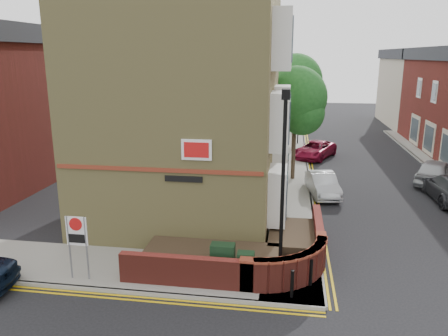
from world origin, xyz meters
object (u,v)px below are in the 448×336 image
(lamppost, at_px, (283,189))
(zone_sign, at_px, (77,236))
(utility_cabinet_large, at_px, (223,261))
(silver_car_near, at_px, (323,184))

(lamppost, xyz_separation_m, zone_sign, (-6.60, -0.70, -1.70))
(utility_cabinet_large, distance_m, zone_sign, 4.86)
(lamppost, relative_size, utility_cabinet_large, 5.25)
(lamppost, height_order, silver_car_near, lamppost)
(zone_sign, bearing_deg, utility_cabinet_large, 9.69)
(lamppost, bearing_deg, utility_cabinet_large, 176.99)
(silver_car_near, bearing_deg, lamppost, -110.34)
(lamppost, relative_size, zone_sign, 2.86)
(lamppost, bearing_deg, zone_sign, -173.93)
(utility_cabinet_large, bearing_deg, silver_car_near, 68.68)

